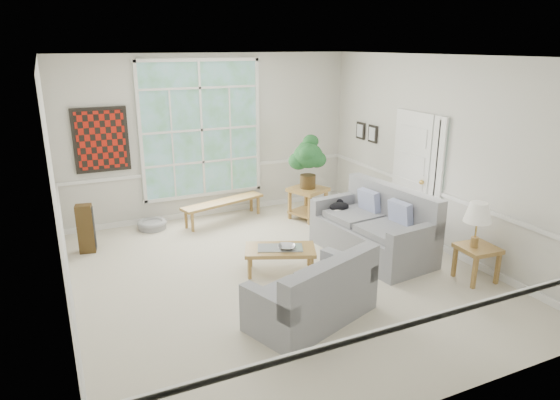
{
  "coord_description": "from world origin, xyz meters",
  "views": [
    {
      "loc": [
        -2.72,
        -5.86,
        3.15
      ],
      "look_at": [
        0.1,
        0.2,
        1.05
      ],
      "focal_mm": 32.0,
      "sensor_mm": 36.0,
      "label": 1
    }
  ],
  "objects_px": {
    "end_table": "(308,203)",
    "side_table": "(476,263)",
    "loveseat_front": "(312,287)",
    "coffee_table": "(280,260)",
    "loveseat_right": "(373,223)"
  },
  "relations": [
    {
      "from": "end_table",
      "to": "side_table",
      "type": "relative_size",
      "value": 1.19
    },
    {
      "from": "coffee_table",
      "to": "side_table",
      "type": "distance_m",
      "value": 2.72
    },
    {
      "from": "end_table",
      "to": "side_table",
      "type": "bearing_deg",
      "value": -74.39
    },
    {
      "from": "end_table",
      "to": "side_table",
      "type": "xyz_separation_m",
      "value": [
        0.91,
        -3.25,
        -0.05
      ]
    },
    {
      "from": "loveseat_right",
      "to": "coffee_table",
      "type": "relative_size",
      "value": 1.94
    },
    {
      "from": "loveseat_front",
      "to": "side_table",
      "type": "height_order",
      "value": "loveseat_front"
    },
    {
      "from": "end_table",
      "to": "side_table",
      "type": "distance_m",
      "value": 3.37
    },
    {
      "from": "loveseat_front",
      "to": "end_table",
      "type": "xyz_separation_m",
      "value": [
        1.65,
        3.19,
        -0.12
      ]
    },
    {
      "from": "loveseat_right",
      "to": "side_table",
      "type": "distance_m",
      "value": 1.59
    },
    {
      "from": "end_table",
      "to": "side_table",
      "type": "height_order",
      "value": "end_table"
    },
    {
      "from": "loveseat_front",
      "to": "end_table",
      "type": "height_order",
      "value": "loveseat_front"
    },
    {
      "from": "loveseat_right",
      "to": "loveseat_front",
      "type": "height_order",
      "value": "loveseat_right"
    },
    {
      "from": "coffee_table",
      "to": "side_table",
      "type": "relative_size",
      "value": 1.98
    },
    {
      "from": "loveseat_front",
      "to": "coffee_table",
      "type": "xyz_separation_m",
      "value": [
        0.2,
        1.32,
        -0.23
      ]
    },
    {
      "from": "loveseat_right",
      "to": "end_table",
      "type": "bearing_deg",
      "value": 86.85
    }
  ]
}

